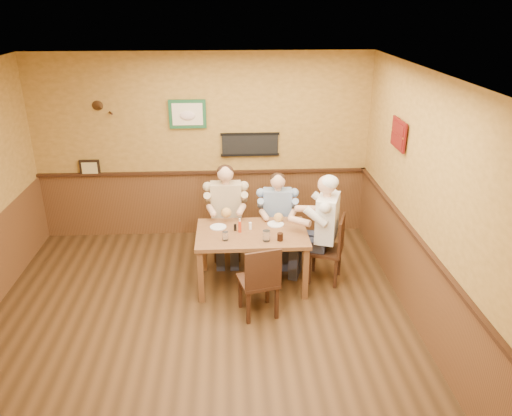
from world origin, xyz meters
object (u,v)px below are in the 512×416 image
Objects in this scene: water_glass_mid at (266,236)px; pepper_shaker at (235,227)px; cola_tumbler at (280,237)px; hot_sauce_bottle at (240,226)px; chair_right_end at (325,248)px; diner_white_elder at (326,235)px; dining_table at (252,239)px; chair_back_right at (277,232)px; diner_tan_shirt at (226,217)px; diner_blue_polo at (277,221)px; chair_near_side at (258,279)px; water_glass_left at (225,236)px; salt_shaker at (250,226)px; chair_back_left at (227,229)px.

water_glass_mid is 0.49m from pepper_shaker.
cola_tumbler is 0.58× the size of hot_sauce_bottle.
chair_right_end reaches higher than hot_sauce_bottle.
diner_white_elder is 13.63× the size of cola_tumbler.
diner_white_elder is at bearing 3.15° from dining_table.
diner_white_elder is (0.58, -0.63, 0.25)m from chair_back_right.
diner_tan_shirt reaches higher than diner_blue_polo.
chair_near_side is at bearing -71.00° from pepper_shaker.
diner_tan_shirt is 1.08× the size of diner_blue_polo.
water_glass_left is at bearing 174.55° from water_glass_mid.
chair_right_end is 9.54× the size of cola_tumbler.
hot_sauce_bottle is 1.91× the size of pepper_shaker.
chair_back_right is 1.21m from water_glass_left.
diner_blue_polo is 0.90m from hot_sauce_bottle.
chair_right_end is (0.58, -0.63, 0.05)m from chair_back_right.
water_glass_left reaches higher than pepper_shaker.
pepper_shaker is at bearing -171.81° from salt_shaker.
chair_right_end reaches higher than dining_table.
hot_sauce_bottle reaches higher than salt_shaker.
cola_tumbler is (0.29, 0.41, 0.34)m from chair_near_side.
chair_near_side is at bearing -50.75° from water_glass_left.
water_glass_mid is at bearing -179.23° from cola_tumbler.
diner_tan_shirt is 0.99m from water_glass_left.
chair_back_left is at bearing -99.27° from chair_right_end.
water_glass_mid is at bearing -57.23° from dining_table.
diner_blue_polo is (0.00, 0.00, 0.17)m from chair_back_right.
diner_blue_polo is (0.35, 1.35, 0.12)m from chair_near_side.
chair_back_left is at bearing 112.87° from dining_table.
hot_sauce_bottle is (-0.19, 0.68, 0.37)m from chair_near_side.
chair_right_end is 1.04m from salt_shaker.
diner_tan_shirt is at bearing 89.38° from water_glass_left.
chair_back_left is (-0.32, 0.77, -0.22)m from dining_table.
diner_blue_polo is 0.75m from salt_shaker.
pepper_shaker is (0.11, -0.71, 0.17)m from diner_tan_shirt.
pepper_shaker is at bearing -70.55° from chair_right_end.
water_glass_left is at bearing 176.11° from cola_tumbler.
diner_white_elder is (0.00, 0.00, 0.20)m from chair_right_end.
chair_back_left is 10.07× the size of pepper_shaker.
pepper_shaker is (-1.17, 0.01, 0.33)m from chair_right_end.
chair_right_end is 6.84× the size of water_glass_mid.
diner_blue_polo is (0.39, 0.68, -0.08)m from dining_table.
chair_back_left is 1.47m from chair_right_end.
chair_back_right is 0.82m from salt_shaker.
diner_tan_shirt is at bearing 176.44° from chair_back_right.
chair_back_right is 0.96m from hot_sauce_bottle.
diner_white_elder is 0.72m from cola_tumbler.
pepper_shaker is (-0.54, 0.31, -0.00)m from cola_tumbler.
diner_tan_shirt is 12.95× the size of cola_tumbler.
diner_white_elder is at bearing 21.10° from water_glass_mid.
cola_tumbler is (-0.63, -0.31, 0.34)m from chair_right_end.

